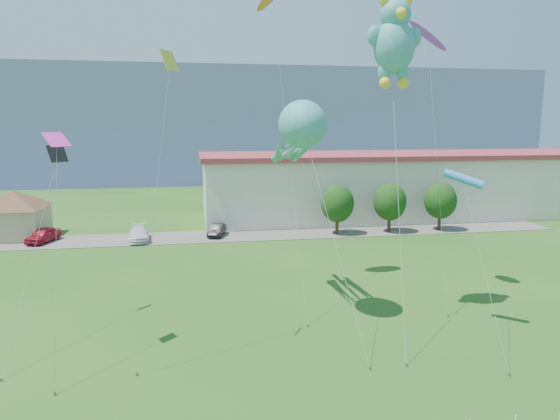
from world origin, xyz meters
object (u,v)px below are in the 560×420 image
(warehouse, at_px, (432,183))
(teddy_bear_kite, at_px, (395,40))
(parked_car_white, at_px, (139,234))
(parked_car_black, at_px, (217,230))
(octopus_kite, at_px, (299,135))
(parked_car_red, at_px, (43,235))
(pavilion, at_px, (13,210))

(warehouse, bearing_deg, teddy_bear_kite, -120.84)
(parked_car_white, xyz_separation_m, parked_car_black, (7.98, 0.83, -0.08))
(octopus_kite, relative_size, teddy_bear_kite, 0.70)
(teddy_bear_kite, bearing_deg, parked_car_red, 139.05)
(parked_car_white, distance_m, octopus_kite, 27.00)
(warehouse, relative_size, parked_car_red, 14.13)
(pavilion, relative_size, parked_car_red, 2.13)
(warehouse, height_order, octopus_kite, octopus_kite)
(pavilion, xyz_separation_m, parked_car_red, (3.57, -2.85, -2.23))
(pavilion, height_order, parked_car_black, pavilion)
(pavilion, bearing_deg, octopus_kite, -45.41)
(parked_car_red, bearing_deg, warehouse, 29.70)
(parked_car_red, relative_size, parked_car_white, 0.90)
(parked_car_red, distance_m, octopus_kite, 32.93)
(warehouse, bearing_deg, parked_car_red, -169.20)
(parked_car_red, height_order, teddy_bear_kite, teddy_bear_kite)
(parked_car_red, bearing_deg, parked_car_black, 18.81)
(pavilion, xyz_separation_m, parked_car_black, (21.01, -2.88, -2.34))
(parked_car_black, height_order, teddy_bear_kite, teddy_bear_kite)
(pavilion, xyz_separation_m, warehouse, (50.00, 6.00, 1.10))
(parked_car_white, xyz_separation_m, teddy_bear_kite, (17.65, -22.65, 15.98))
(parked_car_black, xyz_separation_m, octopus_kite, (4.11, -22.60, 10.50))
(parked_car_black, distance_m, teddy_bear_kite, 30.04)
(pavilion, height_order, teddy_bear_kite, teddy_bear_kite)
(warehouse, distance_m, parked_car_black, 30.52)
(teddy_bear_kite, bearing_deg, pavilion, 139.32)
(parked_car_black, bearing_deg, octopus_kite, -64.76)
(octopus_kite, distance_m, teddy_bear_kite, 7.90)
(warehouse, height_order, parked_car_white, warehouse)
(pavilion, relative_size, octopus_kite, 0.69)
(pavilion, height_order, parked_car_red, pavilion)
(parked_car_red, xyz_separation_m, teddy_bear_kite, (27.10, -23.51, 15.94))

